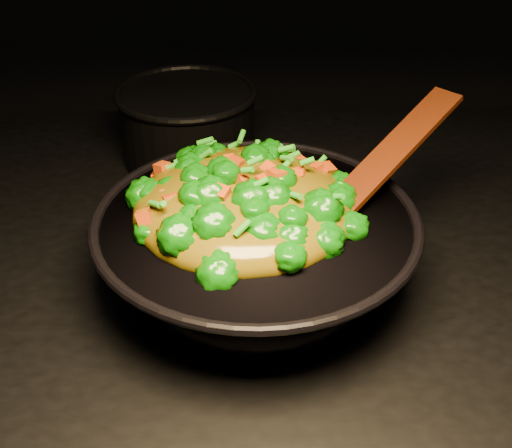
{
  "coord_description": "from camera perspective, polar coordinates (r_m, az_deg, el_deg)",
  "views": [
    {
      "loc": [
        0.04,
        -0.75,
        1.44
      ],
      "look_at": [
        0.05,
        -0.1,
        0.99
      ],
      "focal_mm": 45.0,
      "sensor_mm": 36.0,
      "label": 1
    }
  ],
  "objects": [
    {
      "name": "wok",
      "position": [
        0.81,
        0.01,
        -2.7
      ],
      "size": [
        0.48,
        0.48,
        0.11
      ],
      "primitive_type": null,
      "rotation": [
        0.0,
        0.0,
        0.29
      ],
      "color": "black",
      "rests_on": "stovetop"
    },
    {
      "name": "stovetop",
      "position": [
        1.24,
        -2.46,
        -18.4
      ],
      "size": [
        1.2,
        0.9,
        0.9
      ],
      "primitive_type": "cube",
      "color": "black",
      "rests_on": "ground"
    },
    {
      "name": "stir_fry",
      "position": [
        0.77,
        -1.13,
        4.24
      ],
      "size": [
        0.33,
        0.33,
        0.09
      ],
      "primitive_type": null,
      "rotation": [
        0.0,
        0.0,
        -0.22
      ],
      "color": "#0E5D06",
      "rests_on": "wok"
    },
    {
      "name": "spatula",
      "position": [
        0.82,
        11.36,
        5.59
      ],
      "size": [
        0.22,
        0.21,
        0.11
      ],
      "primitive_type": "cube",
      "rotation": [
        0.0,
        -0.38,
        0.73
      ],
      "color": "#3E1508",
      "rests_on": "wok"
    },
    {
      "name": "back_pot",
      "position": [
        1.11,
        -6.07,
        8.77
      ],
      "size": [
        0.25,
        0.25,
        0.13
      ],
      "primitive_type": "cylinder",
      "rotation": [
        0.0,
        0.0,
        -0.11
      ],
      "color": "black",
      "rests_on": "stovetop"
    }
  ]
}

